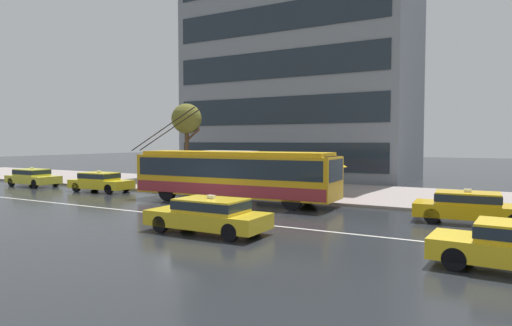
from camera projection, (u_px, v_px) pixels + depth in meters
The scene contains 13 objects.
ground_plane at pixel (188, 211), 21.19m from camera, with size 160.00×160.00×0.00m, color #23262A.
sidewalk_slab at pixel (283, 189), 30.17m from camera, with size 80.00×10.00×0.14m, color gray.
lane_centre_line at pixel (171, 215), 20.14m from camera, with size 72.00×0.14×0.01m, color silver.
trolleybus at pixel (234, 174), 24.22m from camera, with size 12.76×2.91×5.27m.
taxi_oncoming_near at pixel (209, 214), 16.22m from camera, with size 4.57×1.86×1.39m.
taxi_queued_behind_bus at pixel (100, 181), 29.42m from camera, with size 4.37×2.04×1.39m.
taxi_ahead_of_bus at pixel (470, 206), 18.19m from camera, with size 4.57×2.08×1.39m.
taxi_far_behind at pixel (33, 177), 33.00m from camera, with size 4.28×1.88×1.39m.
bus_shelter at pixel (230, 161), 28.78m from camera, with size 3.65×1.69×2.57m.
pedestrian_at_shelter at pixel (332, 172), 24.93m from camera, with size 1.20×1.20×1.91m.
pedestrian_approaching_curb at pixel (339, 169), 25.79m from camera, with size 1.32×1.32×1.99m.
street_tree_bare at pixel (187, 120), 30.32m from camera, with size 2.05×2.24×5.75m.
office_tower_corner_left at pixel (302, 52), 41.40m from camera, with size 20.37×11.51×23.14m.
Camera 1 is at (13.14, -16.76, 3.36)m, focal length 31.28 mm.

